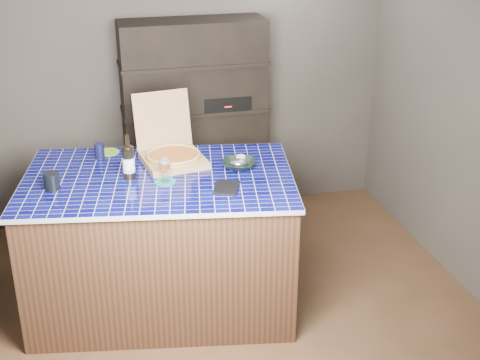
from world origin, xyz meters
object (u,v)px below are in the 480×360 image
object	(u,v)px
wine_glass	(165,165)
bowl	(239,164)
kitchen_island	(162,241)
mead_bottle	(128,161)
dvd_case	(227,188)
pizza_box	(172,154)

from	to	relation	value
wine_glass	bowl	world-z (taller)	wine_glass
wine_glass	kitchen_island	bearing A→B (deg)	107.59
kitchen_island	mead_bottle	xyz separation A→B (m)	(-0.19, 0.02, 0.62)
wine_glass	dvd_case	distance (m)	0.44
mead_bottle	dvd_case	distance (m)	0.68
kitchen_island	pizza_box	xyz separation A→B (m)	(0.14, 0.23, 0.56)
pizza_box	mead_bottle	distance (m)	0.39
pizza_box	bowl	bearing A→B (deg)	-35.24
mead_bottle	wine_glass	distance (m)	0.25
pizza_box	mead_bottle	size ratio (longest dim) A/B	1.78
wine_glass	bowl	distance (m)	0.55
kitchen_island	dvd_case	world-z (taller)	dvd_case
pizza_box	dvd_case	world-z (taller)	pizza_box
kitchen_island	pizza_box	distance (m)	0.62
wine_glass	pizza_box	bearing A→B (deg)	73.02
pizza_box	mead_bottle	xyz separation A→B (m)	(-0.32, -0.21, 0.06)
wine_glass	bowl	bearing A→B (deg)	12.09
bowl	kitchen_island	bearing A→B (deg)	-179.00
kitchen_island	dvd_case	distance (m)	0.71
kitchen_island	mead_bottle	size ratio (longest dim) A/B	6.38
kitchen_island	mead_bottle	world-z (taller)	mead_bottle
mead_bottle	pizza_box	bearing A→B (deg)	33.22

